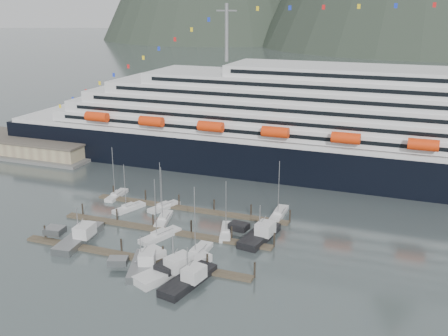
{
  "coord_description": "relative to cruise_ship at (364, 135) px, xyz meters",
  "views": [
    {
      "loc": [
        42.97,
        -87.95,
        46.48
      ],
      "look_at": [
        1.61,
        22.0,
        9.25
      ],
      "focal_mm": 42.0,
      "sensor_mm": 36.0,
      "label": 1
    }
  ],
  "objects": [
    {
      "name": "dock_near",
      "position": [
        -34.95,
        -64.89,
        -11.73
      ],
      "size": [
        48.18,
        2.28,
        3.2
      ],
      "color": "#453A2C",
      "rests_on": "ground"
    },
    {
      "name": "sailboat_g",
      "position": [
        -14.28,
        -34.95,
        -11.63
      ],
      "size": [
        2.6,
        9.82,
        13.66
      ],
      "rotation": [
        0.0,
        0.0,
        1.59
      ],
      "color": "silver",
      "rests_on": "ground"
    },
    {
      "name": "dock_mid",
      "position": [
        -34.95,
        -51.89,
        -11.73
      ],
      "size": [
        48.18,
        2.28,
        3.2
      ],
      "color": "#453A2C",
      "rests_on": "ground"
    },
    {
      "name": "trawler_d",
      "position": [
        -21.26,
        -69.91,
        -11.09
      ],
      "size": [
        9.9,
        13.18,
        7.57
      ],
      "rotation": [
        0.0,
        0.0,
        1.37
      ],
      "color": "black",
      "rests_on": "ground"
    },
    {
      "name": "dock_far",
      "position": [
        -34.95,
        -38.89,
        -11.73
      ],
      "size": [
        48.18,
        2.28,
        3.2
      ],
      "color": "#453A2C",
      "rests_on": "ground"
    },
    {
      "name": "ground",
      "position": [
        -30.03,
        -54.94,
        -12.04
      ],
      "size": [
        1600.0,
        1600.0,
        0.0
      ],
      "primitive_type": "plane",
      "color": "#4E5A5C",
      "rests_on": "ground"
    },
    {
      "name": "sailboat_h",
      "position": [
        -23.86,
        -59.56,
        -11.6
      ],
      "size": [
        2.94,
        9.25,
        14.74
      ],
      "rotation": [
        0.0,
        0.0,
        1.54
      ],
      "color": "silver",
      "rests_on": "ground"
    },
    {
      "name": "sailboat_c",
      "position": [
        -34.16,
        -55.11,
        -11.62
      ],
      "size": [
        5.98,
        10.08,
        13.5
      ],
      "rotation": [
        0.0,
        0.0,
        1.21
      ],
      "color": "silver",
      "rests_on": "ground"
    },
    {
      "name": "trawler_b",
      "position": [
        -31.31,
        -68.29,
        -11.12
      ],
      "size": [
        9.66,
        11.8,
        7.3
      ],
      "rotation": [
        0.0,
        0.0,
        1.91
      ],
      "color": "gray",
      "rests_on": "ground"
    },
    {
      "name": "sailboat_e",
      "position": [
        -55.41,
        -37.51,
        -11.63
      ],
      "size": [
        2.81,
        8.72,
        13.44
      ],
      "rotation": [
        0.0,
        0.0,
        1.64
      ],
      "color": "silver",
      "rests_on": "ground"
    },
    {
      "name": "trawler_e",
      "position": [
        -14.96,
        -48.39,
        -11.03
      ],
      "size": [
        9.98,
        13.07,
        8.24
      ],
      "rotation": [
        0.0,
        0.0,
        1.42
      ],
      "color": "black",
      "rests_on": "ground"
    },
    {
      "name": "sailboat_a",
      "position": [
        -48.1,
        -43.94,
        -11.64
      ],
      "size": [
        5.15,
        8.62,
        11.76
      ],
      "rotation": [
        0.0,
        0.0,
        1.21
      ],
      "color": "silver",
      "rests_on": "ground"
    },
    {
      "name": "sailboat_f",
      "position": [
        -40.75,
        -40.43,
        -11.63
      ],
      "size": [
        5.35,
        8.67,
        12.03
      ],
      "rotation": [
        0.0,
        0.0,
        1.19
      ],
      "color": "silver",
      "rests_on": "ground"
    },
    {
      "name": "sailboat_b",
      "position": [
        -37.46,
        -47.05,
        -11.63
      ],
      "size": [
        4.29,
        9.24,
        13.24
      ],
      "rotation": [
        0.0,
        0.0,
        1.8
      ],
      "color": "silver",
      "rests_on": "ground"
    },
    {
      "name": "trawler_c",
      "position": [
        -25.41,
        -67.1,
        -11.06
      ],
      "size": [
        12.84,
        15.87,
        8.0
      ],
      "rotation": [
        0.0,
        0.0,
        1.15
      ],
      "color": "silver",
      "rests_on": "ground"
    },
    {
      "name": "sailboat_d",
      "position": [
        -22.15,
        -48.26,
        -11.65
      ],
      "size": [
        4.82,
        9.78,
        12.34
      ],
      "rotation": [
        0.0,
        0.0,
        1.85
      ],
      "color": "silver",
      "rests_on": "ground"
    },
    {
      "name": "cruise_ship",
      "position": [
        0.0,
        0.0,
        0.0
      ],
      "size": [
        210.0,
        30.4,
        50.3
      ],
      "color": "black",
      "rests_on": "ground"
    },
    {
      "name": "warehouse",
      "position": [
        -102.03,
        -12.94,
        -9.79
      ],
      "size": [
        46.0,
        20.0,
        5.8
      ],
      "color": "#595956",
      "rests_on": "ground"
    },
    {
      "name": "trawler_a",
      "position": [
        -49.1,
        -62.33,
        -11.06
      ],
      "size": [
        10.67,
        14.73,
        7.96
      ],
      "rotation": [
        0.0,
        0.0,
        1.67
      ],
      "color": "gray",
      "rests_on": "ground"
    }
  ]
}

